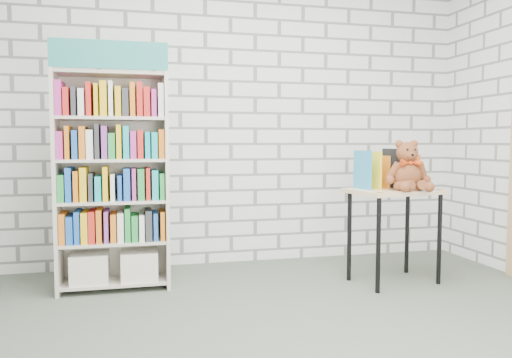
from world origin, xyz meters
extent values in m
plane|color=#495245|center=(0.00, 0.00, 0.00)|extent=(4.50, 4.50, 0.00)
cube|color=silver|center=(0.00, 2.00, 1.40)|extent=(4.50, 0.02, 2.80)
cube|color=beige|center=(-1.43, 1.35, 0.83)|extent=(0.03, 0.32, 1.65)
cube|color=beige|center=(-0.63, 1.35, 0.83)|extent=(0.03, 0.32, 1.65)
cube|color=beige|center=(-1.03, 1.50, 0.83)|extent=(0.83, 0.02, 1.65)
cube|color=teal|center=(-1.03, 1.20, 1.75)|extent=(0.83, 0.02, 0.20)
cube|color=beige|center=(-1.03, 1.35, 0.06)|extent=(0.77, 0.30, 0.02)
cube|color=beige|center=(-1.03, 1.35, 0.37)|extent=(0.77, 0.30, 0.02)
cube|color=beige|center=(-1.03, 1.35, 0.68)|extent=(0.77, 0.30, 0.02)
cube|color=beige|center=(-1.03, 1.35, 0.99)|extent=(0.77, 0.30, 0.02)
cube|color=beige|center=(-1.03, 1.35, 1.30)|extent=(0.77, 0.30, 0.02)
cube|color=beige|center=(-1.03, 1.35, 1.63)|extent=(0.77, 0.30, 0.02)
cube|color=silver|center=(-1.22, 1.35, 0.18)|extent=(0.28, 0.26, 0.22)
cube|color=silver|center=(-0.85, 1.35, 0.18)|extent=(0.28, 0.26, 0.22)
cube|color=red|center=(-1.03, 1.34, 0.49)|extent=(0.77, 0.26, 0.22)
cube|color=yellow|center=(-1.03, 1.34, 0.80)|extent=(0.77, 0.26, 0.22)
cube|color=blue|center=(-1.03, 1.34, 1.11)|extent=(0.77, 0.26, 0.22)
cube|color=green|center=(-1.03, 1.34, 1.43)|extent=(0.77, 0.26, 0.22)
cube|color=#DCB384|center=(1.14, 1.02, 0.74)|extent=(0.78, 0.60, 0.03)
cylinder|color=black|center=(0.89, 0.78, 0.36)|extent=(0.03, 0.03, 0.72)
cylinder|color=black|center=(0.82, 1.15, 0.36)|extent=(0.03, 0.03, 0.72)
cylinder|color=black|center=(1.47, 0.89, 0.36)|extent=(0.03, 0.03, 0.72)
cylinder|color=black|center=(1.40, 1.26, 0.36)|extent=(0.03, 0.03, 0.72)
cylinder|color=black|center=(0.89, 0.79, 0.75)|extent=(0.05, 0.05, 0.01)
cylinder|color=black|center=(1.46, 0.90, 0.75)|extent=(0.05, 0.05, 0.01)
cube|color=teal|center=(0.89, 1.09, 0.90)|extent=(0.05, 0.21, 0.29)
cube|color=yellow|center=(0.98, 1.11, 0.90)|extent=(0.05, 0.21, 0.29)
cube|color=orange|center=(1.08, 1.12, 0.90)|extent=(0.05, 0.21, 0.29)
cube|color=black|center=(1.17, 1.14, 0.90)|extent=(0.05, 0.21, 0.29)
cube|color=white|center=(1.26, 1.16, 0.90)|extent=(0.05, 0.21, 0.29)
cube|color=#BF5921|center=(1.36, 1.17, 0.90)|extent=(0.05, 0.21, 0.29)
ellipsoid|color=brown|center=(1.20, 0.94, 0.87)|extent=(0.23, 0.20, 0.23)
sphere|color=brown|center=(1.20, 0.94, 1.05)|extent=(0.17, 0.17, 0.17)
sphere|color=brown|center=(1.14, 0.96, 1.11)|extent=(0.06, 0.06, 0.06)
sphere|color=brown|center=(1.26, 0.95, 1.11)|extent=(0.06, 0.06, 0.06)
sphere|color=brown|center=(1.19, 0.87, 1.02)|extent=(0.07, 0.07, 0.07)
sphere|color=black|center=(1.16, 0.87, 1.07)|extent=(0.02, 0.02, 0.02)
sphere|color=black|center=(1.22, 0.87, 1.07)|extent=(0.02, 0.02, 0.02)
sphere|color=black|center=(1.19, 0.84, 1.03)|extent=(0.02, 0.02, 0.02)
cylinder|color=brown|center=(1.08, 0.93, 0.90)|extent=(0.12, 0.10, 0.16)
cylinder|color=brown|center=(1.31, 0.91, 0.90)|extent=(0.11, 0.09, 0.16)
sphere|color=brown|center=(1.05, 0.92, 0.84)|extent=(0.07, 0.07, 0.07)
sphere|color=brown|center=(1.34, 0.89, 0.84)|extent=(0.07, 0.07, 0.07)
cylinder|color=brown|center=(1.12, 0.83, 0.80)|extent=(0.10, 0.18, 0.09)
cylinder|color=brown|center=(1.25, 0.82, 0.80)|extent=(0.14, 0.19, 0.09)
sphere|color=brown|center=(1.08, 0.76, 0.79)|extent=(0.08, 0.08, 0.08)
sphere|color=brown|center=(1.27, 0.74, 0.79)|extent=(0.08, 0.08, 0.08)
cone|color=#C0330C|center=(1.15, 0.88, 0.97)|extent=(0.07, 0.07, 0.06)
cone|color=#C0330C|center=(1.23, 0.87, 0.97)|extent=(0.07, 0.07, 0.06)
sphere|color=#C0330C|center=(1.19, 0.87, 0.97)|extent=(0.04, 0.04, 0.04)
camera|label=1|loc=(-0.86, -2.57, 1.13)|focal=35.00mm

